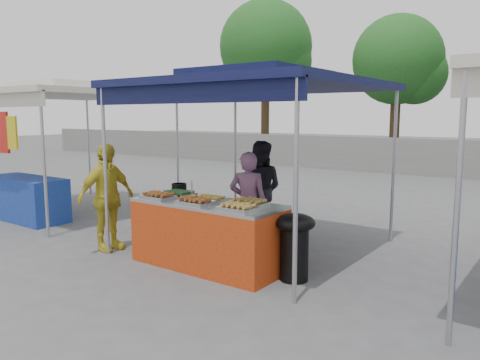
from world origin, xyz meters
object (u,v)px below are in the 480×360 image
Objects in this scene: customer_person at (107,197)px; vendor_woman at (248,203)px; wok_burner at (294,241)px; cooking_pot at (179,188)px; helper_man at (259,189)px; vendor_table at (208,234)px.

vendor_woman is at bearing -57.22° from customer_person.
vendor_woman is at bearing 144.64° from wok_burner.
wok_burner is at bearing 128.48° from vendor_woman.
customer_person is at bearing -143.84° from cooking_pot.
wok_burner is at bearing 115.41° from helper_man.
cooking_pot is 1.42m from helper_man.
helper_man is at bearing -89.62° from vendor_woman.
vendor_woman is 0.94× the size of helper_man.
customer_person is at bearing -170.54° from vendor_table.
cooking_pot is 0.14× the size of helper_man.
helper_man is at bearing 127.14° from wok_burner.
wok_burner is 0.53× the size of helper_man.
vendor_woman is (-1.05, 0.54, 0.25)m from wok_burner.
vendor_table is at bearing -22.65° from cooking_pot.
cooking_pot is 0.14× the size of customer_person.
vendor_woman is 1.01m from helper_man.
customer_person is (-1.34, -1.94, 0.00)m from helper_man.
vendor_woman is 2.04m from customer_person.
customer_person reaches higher than helper_man.
vendor_table is at bearing -77.98° from customer_person.
cooking_pot is at bearing 157.35° from vendor_table.
customer_person reaches higher than cooking_pot.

